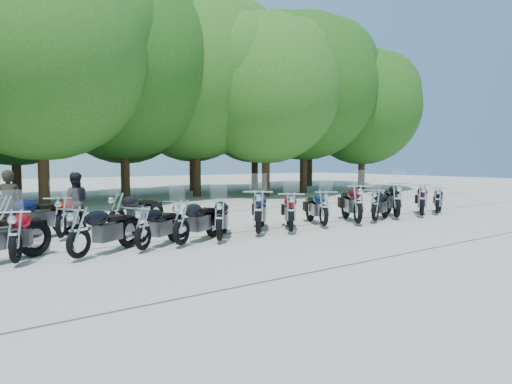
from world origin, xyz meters
TOP-DOWN VIEW (x-y plane):
  - ground at (0.00, 0.00)m, footprint 90.00×90.00m
  - tree_3 at (-3.57, 11.24)m, footprint 8.70×8.70m
  - tree_4 at (0.54, 13.09)m, footprint 9.13×9.13m
  - tree_5 at (4.61, 13.20)m, footprint 9.04×9.04m
  - tree_6 at (7.55, 10.82)m, footprint 8.00×8.00m
  - tree_7 at (11.20, 11.78)m, footprint 8.79×8.79m
  - tree_8 at (15.83, 11.20)m, footprint 7.53×7.53m
  - tree_11 at (-3.76, 16.43)m, footprint 7.56×7.56m
  - tree_12 at (1.80, 16.47)m, footprint 7.88×7.88m
  - tree_13 at (6.69, 17.47)m, footprint 8.31×8.31m
  - tree_14 at (10.68, 16.09)m, footprint 8.02×8.02m
  - tree_15 at (16.61, 17.02)m, footprint 9.67×9.67m
  - motorcycle_1 at (-6.25, 0.65)m, footprint 1.44×2.26m
  - motorcycle_2 at (-5.18, 0.36)m, footprint 2.20×1.70m
  - motorcycle_3 at (-3.83, 0.42)m, footprint 2.01×1.70m
  - motorcycle_4 at (-2.90, 0.44)m, footprint 2.23×1.72m
  - motorcycle_5 at (-1.91, 0.38)m, footprint 1.83×2.15m
  - motorcycle_6 at (-0.55, 0.64)m, footprint 2.15×2.37m
  - motorcycle_7 at (0.38, 0.42)m, footprint 1.98×2.21m
  - motorcycle_8 at (1.85, 0.66)m, footprint 1.68×2.29m
  - motorcycle_9 at (3.04, 0.39)m, footprint 2.11×2.50m
  - motorcycle_10 at (3.92, 0.44)m, footprint 2.26×1.57m
  - motorcycle_11 at (5.15, 0.54)m, footprint 2.31×2.37m
  - motorcycle_12 at (6.37, 0.39)m, footprint 2.35×1.90m
  - motorcycle_13 at (7.48, 0.49)m, footprint 2.08×1.53m
  - motorcycle_14 at (-6.11, 3.22)m, footprint 2.45×1.65m
  - motorcycle_15 at (-4.87, 3.07)m, footprint 1.65×2.27m
  - motorcycle_16 at (-3.42, 3.18)m, footprint 2.32×1.68m
  - rider_0 at (-5.88, 3.99)m, footprint 0.74×0.59m
  - rider_1 at (-4.17, 4.46)m, footprint 0.96×0.84m

SIDE VIEW (x-z plane):
  - ground at x=0.00m, z-range 0.00..0.00m
  - motorcycle_3 at x=-3.83m, z-range 0.00..1.15m
  - motorcycle_13 at x=7.48m, z-range 0.00..1.15m
  - motorcycle_1 at x=-6.25m, z-range 0.00..1.23m
  - motorcycle_2 at x=-5.18m, z-range 0.00..1.23m
  - motorcycle_5 at x=-1.91m, z-range 0.00..1.23m
  - motorcycle_10 at x=3.92m, z-range 0.00..1.24m
  - motorcycle_4 at x=-2.90m, z-range 0.00..1.24m
  - motorcycle_15 at x=-4.87m, z-range 0.00..1.25m
  - motorcycle_8 at x=1.85m, z-range 0.00..1.27m
  - motorcycle_16 at x=-3.42m, z-range 0.00..1.28m
  - motorcycle_7 at x=0.38m, z-range 0.00..1.29m
  - motorcycle_12 at x=6.37m, z-range 0.00..1.33m
  - motorcycle_14 at x=-6.11m, z-range 0.00..1.34m
  - motorcycle_6 at x=-0.55m, z-range 0.00..1.39m
  - motorcycle_9 at x=3.04m, z-range 0.00..1.43m
  - motorcycle_11 at x=5.15m, z-range 0.00..1.43m
  - rider_1 at x=-4.17m, z-range 0.00..1.66m
  - rider_0 at x=-5.88m, z-range 0.00..1.77m
  - tree_8 at x=15.83m, z-range 0.85..10.10m
  - tree_11 at x=-3.76m, z-range 0.85..10.14m
  - tree_12 at x=1.80m, z-range 0.89..10.56m
  - tree_6 at x=7.55m, z-range 0.90..10.72m
  - tree_14 at x=10.68m, z-range 0.91..10.75m
  - tree_13 at x=6.69m, z-range 0.94..11.14m
  - tree_3 at x=-3.57m, z-range 0.98..11.66m
  - tree_7 at x=11.20m, z-range 0.99..11.79m
  - tree_5 at x=4.61m, z-range 1.02..12.12m
  - tree_4 at x=0.54m, z-range 1.03..12.24m
  - tree_15 at x=16.61m, z-range 1.09..12.96m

